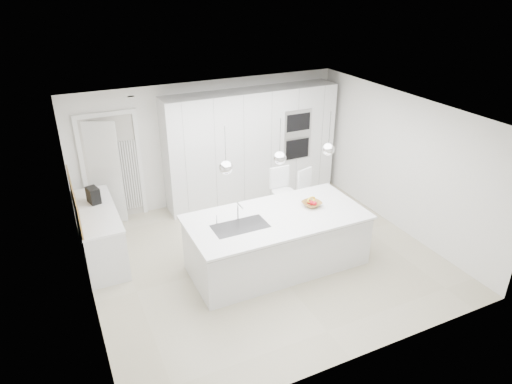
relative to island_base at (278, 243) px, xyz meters
name	(u,v)px	position (x,y,z in m)	size (l,w,h in m)	color
floor	(264,257)	(-0.10, 0.30, -0.43)	(5.50, 5.50, 0.00)	#B8AF93
wall_back	(210,143)	(-0.10, 2.80, 0.82)	(5.50, 5.50, 0.00)	silver
wall_left	(81,229)	(-2.85, 0.30, 0.82)	(5.00, 5.00, 0.00)	silver
ceiling	(265,114)	(-0.10, 0.30, 2.07)	(5.50, 5.50, 0.00)	white
tall_cabinets	(252,146)	(0.70, 2.50, 0.72)	(3.60, 0.60, 2.30)	silver
oven_stack	(298,135)	(1.60, 2.19, 0.92)	(0.62, 0.04, 1.05)	#A5A5A8
doorway_frame	(113,169)	(-2.05, 2.77, 0.59)	(1.11, 0.08, 2.13)	white
hallway_door	(99,174)	(-2.30, 2.72, 0.57)	(0.82, 0.04, 2.00)	white
radiator	(131,175)	(-1.73, 2.76, 0.42)	(0.32, 0.04, 1.40)	white
left_base_cabinets	(100,234)	(-2.55, 1.50, 0.00)	(0.60, 1.80, 0.86)	silver
left_worktop	(96,211)	(-2.55, 1.50, 0.45)	(0.62, 1.82, 0.04)	white
oak_backsplash	(74,199)	(-2.84, 1.50, 0.72)	(0.02, 1.80, 0.50)	#A47834
island_base	(278,243)	(0.00, 0.00, 0.00)	(2.80, 1.20, 0.86)	silver
island_worktop	(277,217)	(0.00, 0.05, 0.45)	(2.84, 1.40, 0.04)	white
island_sink	(240,231)	(-0.65, 0.00, 0.39)	(0.84, 0.44, 0.18)	#3F3F42
island_tap	(238,211)	(-0.60, 0.20, 0.62)	(0.02, 0.02, 0.30)	white
pendant_left	(226,167)	(-0.85, 0.00, 1.47)	(0.20, 0.20, 0.20)	white
pendant_mid	(280,158)	(0.00, 0.00, 1.47)	(0.20, 0.20, 0.20)	white
pendant_right	(328,149)	(0.85, 0.00, 1.47)	(0.20, 0.20, 0.20)	white
fruit_bowl	(312,204)	(0.68, 0.11, 0.51)	(0.30, 0.30, 0.07)	#A47834
espresso_machine	(93,195)	(-2.53, 1.77, 0.60)	(0.16, 0.25, 0.27)	black
bar_stool_left	(283,201)	(0.62, 0.98, 0.17)	(0.40, 0.55, 1.21)	white
bar_stool_right	(308,200)	(1.10, 0.90, 0.13)	(0.37, 0.51, 1.11)	white
apple_a	(312,203)	(0.66, 0.09, 0.54)	(0.08, 0.08, 0.08)	red
apple_b	(309,202)	(0.64, 0.13, 0.54)	(0.07, 0.07, 0.07)	red
apple_c	(315,203)	(0.70, 0.05, 0.54)	(0.07, 0.07, 0.07)	red
banana_bunch	(311,200)	(0.68, 0.13, 0.58)	(0.20, 0.20, 0.03)	yellow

